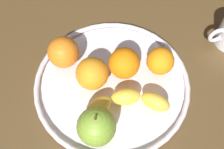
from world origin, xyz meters
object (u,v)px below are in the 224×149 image
(orange_back_right, at_px, (92,74))
(orange_back_left, at_px, (124,63))
(banana, at_px, (125,103))
(orange_center, at_px, (160,60))
(fruit_bowl, at_px, (112,83))
(orange_front_right, at_px, (63,52))
(apple, at_px, (96,127))

(orange_back_right, xyz_separation_m, orange_back_left, (-0.08, -0.01, -0.00))
(banana, distance_m, orange_center, 0.13)
(fruit_bowl, bearing_deg, orange_front_right, -43.89)
(orange_center, distance_m, orange_front_right, 0.22)
(apple, height_order, orange_front_right, apple)
(apple, bearing_deg, orange_back_right, -101.47)
(orange_back_left, bearing_deg, fruit_bowl, 26.11)
(fruit_bowl, xyz_separation_m, orange_center, (-0.12, -0.00, 0.04))
(orange_back_right, bearing_deg, orange_back_left, -176.07)
(apple, height_order, orange_back_left, apple)
(fruit_bowl, relative_size, orange_back_left, 5.06)
(apple, bearing_deg, fruit_bowl, -121.27)
(banana, distance_m, orange_back_left, 0.09)
(fruit_bowl, distance_m, banana, 0.07)
(fruit_bowl, relative_size, orange_center, 5.67)
(orange_back_right, height_order, orange_back_left, orange_back_right)
(fruit_bowl, relative_size, orange_back_right, 4.96)
(orange_back_right, bearing_deg, orange_front_right, -57.39)
(banana, bearing_deg, orange_center, -135.96)
(fruit_bowl, xyz_separation_m, orange_back_left, (-0.03, -0.02, 0.04))
(banana, xyz_separation_m, orange_back_left, (-0.03, -0.09, 0.02))
(banana, distance_m, orange_front_right, 0.19)
(fruit_bowl, bearing_deg, orange_center, -179.19)
(fruit_bowl, relative_size, orange_front_right, 4.96)
(orange_center, bearing_deg, orange_back_right, -3.59)
(apple, relative_size, orange_front_right, 1.18)
(banana, relative_size, orange_front_right, 2.68)
(apple, distance_m, orange_back_left, 0.16)
(orange_back_left, bearing_deg, orange_center, 169.47)
(banana, bearing_deg, apple, 40.29)
(banana, height_order, apple, apple)
(apple, xyz_separation_m, orange_back_left, (-0.10, -0.13, -0.00))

